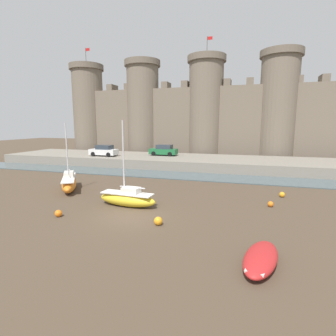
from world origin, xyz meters
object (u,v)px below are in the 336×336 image
object	(u,v)px
rowboat_near_channel_left	(261,258)
car_quay_centre_west	(164,150)
sailboat_near_channel_right	(127,198)
mooring_buoy_near_shore	(271,204)
mooring_buoy_near_channel	(58,213)
mooring_buoy_off_centre	(158,221)
mooring_buoy_mid_mud	(282,195)
sailboat_foreground_centre	(69,183)
car_quay_west	(104,151)

from	to	relation	value
rowboat_near_channel_left	car_quay_centre_west	xyz separation A→B (m)	(-12.67, 26.20, 1.74)
sailboat_near_channel_right	mooring_buoy_near_shore	world-z (taller)	sailboat_near_channel_right
mooring_buoy_near_shore	car_quay_centre_west	size ratio (longest dim) A/B	0.10
sailboat_near_channel_right	car_quay_centre_west	world-z (taller)	sailboat_near_channel_right
mooring_buoy_near_shore	mooring_buoy_near_channel	world-z (taller)	mooring_buoy_near_channel
mooring_buoy_off_centre	mooring_buoy_mid_mud	world-z (taller)	mooring_buoy_off_centre
sailboat_near_channel_right	mooring_buoy_near_channel	bearing A→B (deg)	-135.01
rowboat_near_channel_left	sailboat_near_channel_right	distance (m)	10.69
sailboat_near_channel_right	sailboat_foreground_centre	distance (m)	7.69
sailboat_foreground_centre	mooring_buoy_off_centre	distance (m)	11.91
rowboat_near_channel_left	car_quay_west	bearing A→B (deg)	132.24
sailboat_near_channel_right	sailboat_foreground_centre	xyz separation A→B (m)	(-7.15, 2.82, 0.08)
sailboat_near_channel_right	mooring_buoy_off_centre	size ratio (longest dim) A/B	12.19
mooring_buoy_mid_mud	car_quay_centre_west	distance (m)	20.86
mooring_buoy_off_centre	mooring_buoy_near_channel	bearing A→B (deg)	-175.56
mooring_buoy_mid_mud	car_quay_west	xyz separation A→B (m)	(-23.05, 11.33, 1.86)
mooring_buoy_mid_mud	mooring_buoy_off_centre	bearing A→B (deg)	-132.07
car_quay_centre_west	rowboat_near_channel_left	bearing A→B (deg)	-64.19
car_quay_centre_west	mooring_buoy_mid_mud	bearing A→B (deg)	-44.39
sailboat_near_channel_right	mooring_buoy_mid_mud	world-z (taller)	sailboat_near_channel_right
sailboat_foreground_centre	car_quay_west	world-z (taller)	sailboat_foreground_centre
rowboat_near_channel_left	mooring_buoy_near_shore	world-z (taller)	rowboat_near_channel_left
sailboat_near_channel_right	mooring_buoy_mid_mud	size ratio (longest dim) A/B	13.89
rowboat_near_channel_left	mooring_buoy_near_shore	distance (m)	8.75
sailboat_foreground_centre	mooring_buoy_mid_mud	bearing A→B (deg)	9.34
mooring_buoy_near_channel	car_quay_centre_west	world-z (taller)	car_quay_centre_west
rowboat_near_channel_left	mooring_buoy_near_channel	world-z (taller)	rowboat_near_channel_left
sailboat_foreground_centre	car_quay_centre_west	world-z (taller)	sailboat_foreground_centre
sailboat_foreground_centre	mooring_buoy_near_shore	distance (m)	17.17
mooring_buoy_off_centre	rowboat_near_channel_left	bearing A→B (deg)	-28.30
car_quay_west	mooring_buoy_mid_mud	bearing A→B (deg)	-26.17
mooring_buoy_near_channel	car_quay_west	world-z (taller)	car_quay_west
sailboat_near_channel_right	car_quay_centre_west	xyz separation A→B (m)	(-3.72, 20.37, 1.48)
rowboat_near_channel_left	mooring_buoy_near_shore	bearing A→B (deg)	83.03
sailboat_foreground_centre	car_quay_centre_west	size ratio (longest dim) A/B	1.46
rowboat_near_channel_left	car_quay_centre_west	distance (m)	29.16
mooring_buoy_near_shore	mooring_buoy_off_centre	size ratio (longest dim) A/B	0.80
car_quay_centre_west	car_quay_west	xyz separation A→B (m)	(-8.20, -3.21, 0.00)
rowboat_near_channel_left	car_quay_centre_west	world-z (taller)	car_quay_centre_west
mooring_buoy_near_channel	car_quay_west	distance (m)	22.29
mooring_buoy_off_centre	sailboat_foreground_centre	bearing A→B (deg)	151.74
sailboat_near_channel_right	mooring_buoy_near_shore	xyz separation A→B (m)	(10.01, 2.84, -0.40)
mooring_buoy_near_shore	mooring_buoy_off_centre	world-z (taller)	mooring_buoy_off_centre
rowboat_near_channel_left	sailboat_foreground_centre	world-z (taller)	sailboat_foreground_centre
mooring_buoy_near_channel	sailboat_near_channel_right	bearing A→B (deg)	44.99
car_quay_centre_west	mooring_buoy_near_shore	bearing A→B (deg)	-51.91
sailboat_near_channel_right	car_quay_west	world-z (taller)	sailboat_near_channel_right
rowboat_near_channel_left	mooring_buoy_off_centre	distance (m)	6.39
rowboat_near_channel_left	sailboat_foreground_centre	bearing A→B (deg)	151.73
mooring_buoy_off_centre	mooring_buoy_near_channel	xyz separation A→B (m)	(-6.66, -0.52, -0.03)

